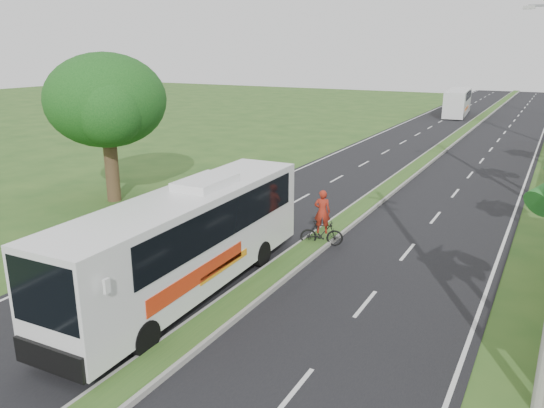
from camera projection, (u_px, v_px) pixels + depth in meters
The scene contains 9 objects.
ground at pixel (175, 352), 13.93m from camera, with size 180.00×180.00×0.00m, color #2B521E.
road_asphalt at pixel (393, 186), 30.77m from camera, with size 14.00×160.00×0.02m, color black.
median_strip at pixel (393, 184), 30.74m from camera, with size 1.20×160.00×0.18m.
lane_edge_left at pixel (290, 173), 33.85m from camera, with size 0.12×160.00×0.01m, color silver.
lane_edge_right at pixel (519, 201), 27.69m from camera, with size 0.12×160.00×0.01m, color silver.
shade_tree at pixel (105, 103), 26.52m from camera, with size 6.30×6.00×7.54m.
coach_bus_main at pixel (189, 235), 16.82m from camera, with size 2.73×11.25×3.61m.
coach_bus_far at pixel (458, 101), 62.63m from camera, with size 3.12×10.52×3.02m.
motorcyclist at pixel (322, 226), 21.23m from camera, with size 1.79×1.05×2.33m.
Camera 1 is at (8.12, -9.54, 7.68)m, focal length 35.00 mm.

